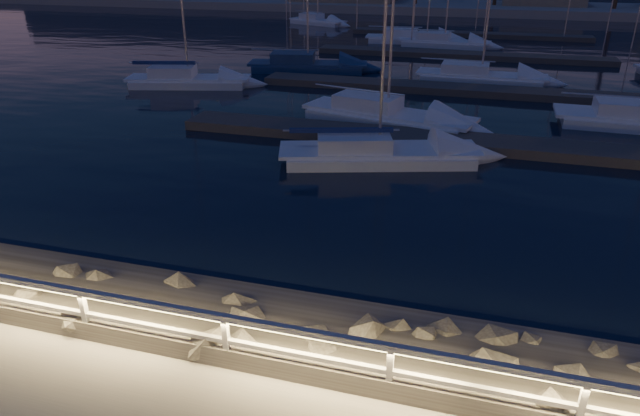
# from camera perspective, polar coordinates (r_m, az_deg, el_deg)

# --- Properties ---
(ground) EXTENTS (400.00, 400.00, 0.00)m
(ground) POSITION_cam_1_polar(r_m,az_deg,el_deg) (10.52, 1.22, -17.12)
(ground) COLOR #9E998F
(ground) RESTS_ON ground
(harbor_water) EXTENTS (400.00, 440.00, 0.60)m
(harbor_water) POSITION_cam_1_polar(r_m,az_deg,el_deg) (39.69, 13.23, 12.31)
(harbor_water) COLOR black
(harbor_water) RESTS_ON ground
(guard_rail) EXTENTS (44.11, 0.12, 1.06)m
(guard_rail) POSITION_cam_1_polar(r_m,az_deg,el_deg) (10.04, 0.87, -13.74)
(guard_rail) COLOR silver
(guard_rail) RESTS_ON ground
(floating_docks) EXTENTS (22.00, 36.00, 0.40)m
(floating_docks) POSITION_cam_1_polar(r_m,az_deg,el_deg) (40.84, 13.44, 13.43)
(floating_docks) COLOR #4F4742
(floating_docks) RESTS_ON ground
(far_shore) EXTENTS (160.00, 14.00, 5.20)m
(far_shore) POSITION_cam_1_polar(r_m,az_deg,el_deg) (81.96, 15.45, 19.00)
(far_shore) COLOR #9E998F
(far_shore) RESTS_ON ground
(sailboat_b) EXTENTS (8.53, 4.35, 14.01)m
(sailboat_b) POSITION_cam_1_polar(r_m,az_deg,el_deg) (27.59, 6.35, 9.38)
(sailboat_b) COLOR silver
(sailboat_b) RESTS_ON ground
(sailboat_c) EXTENTS (7.99, 4.40, 13.08)m
(sailboat_c) POSITION_cam_1_polar(r_m,az_deg,el_deg) (22.35, 5.39, 5.67)
(sailboat_c) COLOR silver
(sailboat_c) RESTS_ON ground
(sailboat_e) EXTENTS (7.57, 3.89, 12.49)m
(sailboat_e) POSITION_cam_1_polar(r_m,az_deg,el_deg) (36.09, -13.30, 12.45)
(sailboat_e) COLOR silver
(sailboat_e) RESTS_ON ground
(sailboat_f) EXTENTS (8.23, 3.83, 13.53)m
(sailboat_f) POSITION_cam_1_polar(r_m,az_deg,el_deg) (39.84, -1.54, 14.17)
(sailboat_f) COLOR navy
(sailboat_f) RESTS_ON ground
(sailboat_g) EXTENTS (7.91, 2.59, 13.30)m
(sailboat_g) POSITION_cam_1_polar(r_m,az_deg,el_deg) (37.66, 15.48, 12.67)
(sailboat_g) COLOR silver
(sailboat_g) RESTS_ON ground
(sailboat_k) EXTENTS (8.33, 3.16, 13.81)m
(sailboat_k) POSITION_cam_1_polar(r_m,az_deg,el_deg) (53.09, 8.98, 16.47)
(sailboat_k) COLOR silver
(sailboat_k) RESTS_ON ground
(sailboat_m) EXTENTS (6.95, 4.28, 11.57)m
(sailboat_m) POSITION_cam_1_polar(r_m,az_deg,el_deg) (65.75, -0.36, 18.25)
(sailboat_m) COLOR silver
(sailboat_m) RESTS_ON ground
(sailboat_n) EXTENTS (7.63, 2.73, 12.77)m
(sailboat_n) POSITION_cam_1_polar(r_m,az_deg,el_deg) (51.27, 12.11, 15.96)
(sailboat_n) COLOR silver
(sailboat_n) RESTS_ON ground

